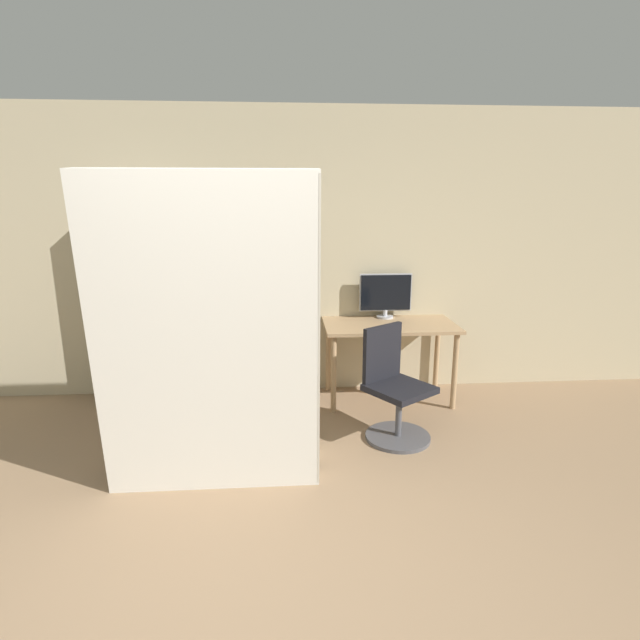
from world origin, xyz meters
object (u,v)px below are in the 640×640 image
object	(u,v)px
office_chair	(394,395)
bookshelf	(140,305)
mattress_near	(209,341)
monitor	(386,294)
mattress_far	(215,327)

from	to	relation	value
office_chair	bookshelf	distance (m)	2.48
office_chair	bookshelf	world-z (taller)	bookshelf
office_chair	mattress_near	distance (m)	1.63
office_chair	bookshelf	xyz separation A→B (m)	(-2.21, 1.00, 0.55)
office_chair	mattress_near	world-z (taller)	mattress_near
office_chair	bookshelf	size ratio (longest dim) A/B	0.50
mattress_near	office_chair	bearing A→B (deg)	26.12
office_chair	monitor	bearing A→B (deg)	83.58
mattress_far	office_chair	bearing A→B (deg)	13.64
monitor	bookshelf	size ratio (longest dim) A/B	0.28
monitor	office_chair	bearing A→B (deg)	-96.42
monitor	mattress_far	size ratio (longest dim) A/B	0.25
monitor	mattress_far	world-z (taller)	mattress_far
monitor	bookshelf	world-z (taller)	bookshelf
bookshelf	mattress_far	bearing A→B (deg)	-56.51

